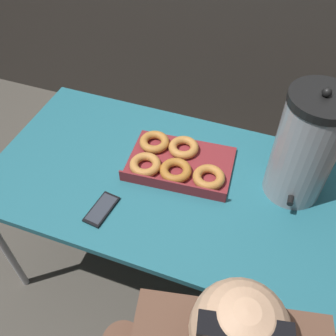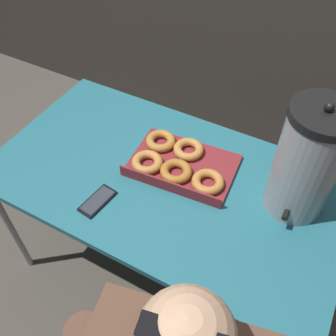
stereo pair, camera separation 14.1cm
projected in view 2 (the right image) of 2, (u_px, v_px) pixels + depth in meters
name	position (u px, v px, depth m)	size (l,w,h in m)	color
ground_plane	(166.00, 265.00, 1.99)	(12.00, 12.00, 0.00)	#4C473F
folding_table	(166.00, 185.00, 1.49)	(1.38, 0.77, 0.71)	#236675
donut_box	(178.00, 163.00, 1.48)	(0.43, 0.32, 0.05)	maroon
coffee_urn	(307.00, 162.00, 1.22)	(0.22, 0.25, 0.46)	#939399
cell_phone	(97.00, 201.00, 1.38)	(0.08, 0.15, 0.01)	black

